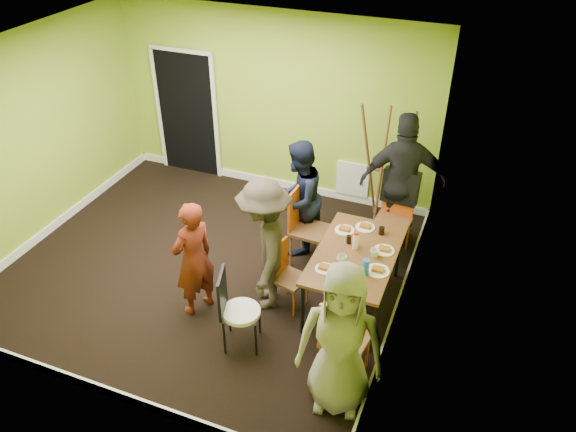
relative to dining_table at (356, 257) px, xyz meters
name	(u,v)px	position (x,y,z in m)	size (l,w,h in m)	color
ground	(210,265)	(-1.95, 0.01, -0.70)	(5.00, 5.00, 0.00)	black
room_walls	(203,200)	(-1.98, 0.05, 0.29)	(5.04, 4.54, 2.82)	#89AF2D
dining_table	(356,257)	(0.00, 0.00, 0.00)	(0.90, 1.50, 0.75)	black
chair_left_far	(304,222)	(-0.85, 0.59, -0.10)	(0.47, 0.46, 1.07)	#E55C15
chair_left_near	(286,271)	(-0.75, -0.28, -0.22)	(0.42, 0.42, 0.85)	#E55C15
chair_back_end	(399,196)	(0.20, 1.32, 0.12)	(0.50, 0.58, 1.15)	#E55C15
chair_front_end	(342,338)	(0.20, -1.17, -0.11)	(0.49, 0.49, 1.05)	#E55C15
chair_bentwood	(235,306)	(-1.02, -1.10, -0.16)	(0.48, 0.47, 0.97)	black
easel	(384,169)	(-0.11, 1.77, 0.23)	(0.75, 0.71, 1.87)	brown
plate_near_left	(345,230)	(-0.25, 0.39, 0.06)	(0.24, 0.24, 0.01)	white
plate_near_right	(325,269)	(-0.24, -0.40, 0.06)	(0.22, 0.22, 0.01)	white
plate_far_back	(365,227)	(-0.03, 0.54, 0.06)	(0.24, 0.24, 0.01)	white
plate_far_front	(346,280)	(0.03, -0.50, 0.06)	(0.26, 0.26, 0.01)	white
plate_wall_back	(384,250)	(0.29, 0.16, 0.06)	(0.24, 0.24, 0.01)	white
plate_wall_front	(378,271)	(0.31, -0.23, 0.06)	(0.26, 0.26, 0.01)	white
thermos	(356,241)	(-0.04, 0.09, 0.15)	(0.07, 0.07, 0.20)	white
blue_bottle	(366,267)	(0.19, -0.32, 0.15)	(0.07, 0.07, 0.19)	blue
orange_bottle	(356,244)	(-0.04, 0.12, 0.09)	(0.03, 0.03, 0.07)	#E55C15
glass_mid	(349,239)	(-0.13, 0.16, 0.11)	(0.06, 0.06, 0.10)	black
glass_back	(382,231)	(0.18, 0.48, 0.10)	(0.07, 0.07, 0.09)	black
glass_front	(357,282)	(0.16, -0.54, 0.10)	(0.07, 0.07, 0.10)	black
cup_a	(342,259)	(-0.10, -0.22, 0.10)	(0.12, 0.12, 0.09)	white
cup_b	(375,253)	(0.21, 0.02, 0.10)	(0.10, 0.10, 0.10)	white
person_standing	(193,259)	(-1.68, -0.76, 0.04)	(0.54, 0.35, 1.48)	#601C10
person_left_far	(299,199)	(-1.00, 0.80, 0.10)	(0.78, 0.61, 1.60)	black
person_left_near	(265,246)	(-0.98, -0.36, 0.14)	(1.08, 0.62, 1.68)	#302920
person_back_end	(403,182)	(0.21, 1.45, 0.26)	(1.12, 0.47, 1.91)	black
person_front_end	(341,340)	(0.26, -1.44, 0.15)	(0.82, 0.54, 1.68)	gray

